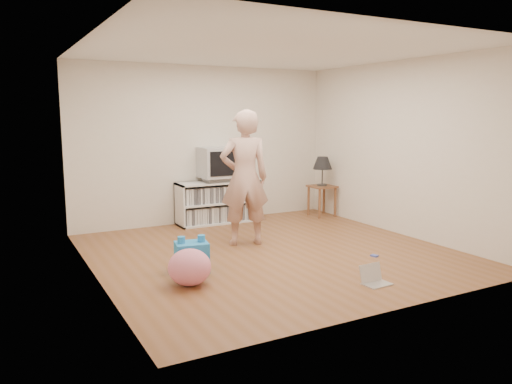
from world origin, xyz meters
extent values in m
plane|color=brown|center=(0.00, 0.00, 0.00)|extent=(4.50, 4.50, 0.00)
cube|color=silver|center=(0.00, 2.25, 1.30)|extent=(4.50, 0.02, 2.60)
cube|color=silver|center=(0.00, -2.25, 1.30)|extent=(4.50, 0.02, 2.60)
cube|color=silver|center=(-2.25, 0.00, 1.30)|extent=(0.02, 4.50, 2.60)
cube|color=silver|center=(2.25, 0.00, 1.30)|extent=(0.02, 4.50, 2.60)
cube|color=white|center=(0.00, 0.00, 2.60)|extent=(4.50, 4.50, 0.01)
cube|color=white|center=(0.13, 2.23, 0.35)|extent=(1.40, 0.03, 0.70)
cube|color=white|center=(-0.55, 2.02, 0.35)|extent=(0.03, 0.45, 0.70)
cube|color=white|center=(0.82, 2.02, 0.35)|extent=(0.03, 0.45, 0.70)
cube|color=white|center=(0.13, 2.02, 0.01)|extent=(1.40, 0.45, 0.03)
cube|color=white|center=(0.13, 2.02, 0.35)|extent=(1.34, 0.45, 0.03)
cube|color=white|center=(0.13, 2.02, 0.68)|extent=(1.40, 0.45, 0.03)
cube|color=silver|center=(0.13, 2.02, 0.35)|extent=(1.26, 0.36, 0.64)
cube|color=gray|center=(0.13, 2.02, 0.73)|extent=(0.45, 0.35, 0.07)
cube|color=#AFAFB4|center=(0.13, 2.02, 1.02)|extent=(0.60, 0.52, 0.50)
cube|color=black|center=(0.13, 1.75, 1.02)|extent=(0.50, 0.01, 0.40)
cylinder|color=brown|center=(1.82, 1.48, 0.26)|extent=(0.04, 0.04, 0.52)
cylinder|color=brown|center=(2.16, 1.48, 0.26)|extent=(0.04, 0.04, 0.52)
cylinder|color=brown|center=(1.82, 1.82, 0.26)|extent=(0.04, 0.04, 0.52)
cylinder|color=brown|center=(2.16, 1.82, 0.26)|extent=(0.04, 0.04, 0.52)
cube|color=brown|center=(1.99, 1.65, 0.54)|extent=(0.42, 0.42, 0.03)
cylinder|color=#333333|center=(1.99, 1.65, 0.56)|extent=(0.18, 0.18, 0.02)
cylinder|color=#333333|center=(1.99, 1.65, 0.74)|extent=(0.02, 0.02, 0.32)
imported|color=#CF9E8D|center=(-0.12, 0.56, 0.94)|extent=(0.78, 0.61, 1.87)
cube|color=silver|center=(0.36, -1.63, 0.01)|extent=(0.30, 0.22, 0.01)
cube|color=silver|center=(0.35, -1.53, 0.11)|extent=(0.30, 0.08, 0.19)
cube|color=black|center=(0.35, -1.53, 0.11)|extent=(0.26, 0.06, 0.16)
cube|color=#495AC4|center=(1.07, -0.79, 0.01)|extent=(0.09, 0.10, 0.02)
cube|color=#2085D3|center=(-1.23, -0.27, 0.17)|extent=(0.42, 0.35, 0.35)
cylinder|color=#2085D3|center=(-1.34, -0.25, 0.39)|extent=(0.09, 0.09, 0.08)
cylinder|color=#2085D3|center=(-1.11, -0.29, 0.39)|extent=(0.09, 0.09, 0.08)
sphere|color=black|center=(-1.32, -0.40, 0.21)|extent=(0.06, 0.06, 0.06)
sphere|color=black|center=(-1.19, -0.43, 0.21)|extent=(0.06, 0.06, 0.06)
ellipsoid|color=pink|center=(-1.41, -0.69, 0.20)|extent=(0.52, 0.52, 0.39)
camera|label=1|loc=(-3.22, -5.53, 1.81)|focal=35.00mm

